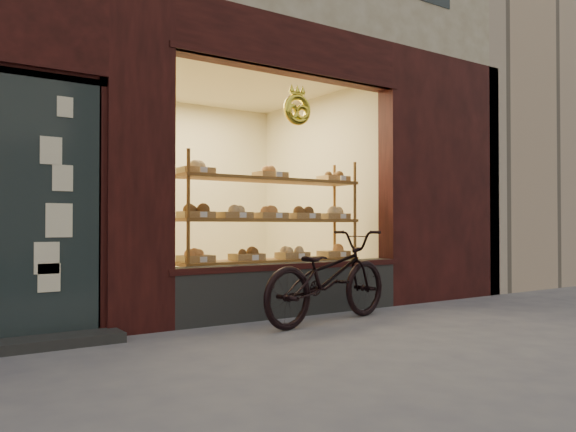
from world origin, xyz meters
TOP-DOWN VIEW (x-y plane):
  - ground at (0.00, 0.00)m, footprint 90.00×90.00m
  - neighbor_right at (9.60, 5.50)m, footprint 12.00×7.00m
  - display_shelf at (0.45, 2.55)m, footprint 2.20×0.45m
  - bicycle at (0.50, 1.56)m, footprint 1.79×0.91m

SIDE VIEW (x-z plane):
  - ground at x=0.00m, z-range 0.00..0.00m
  - bicycle at x=0.50m, z-range 0.00..0.89m
  - display_shelf at x=0.45m, z-range 0.00..1.70m
  - neighbor_right at x=9.60m, z-range 0.00..9.00m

